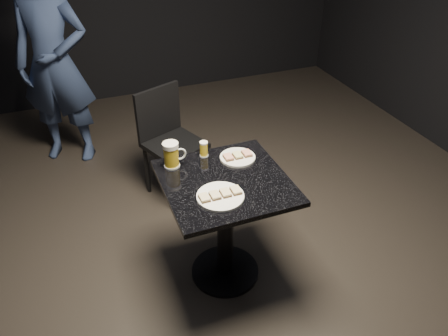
{
  "coord_description": "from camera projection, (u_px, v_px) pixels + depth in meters",
  "views": [
    {
      "loc": [
        -0.73,
        -1.86,
        2.19
      ],
      "look_at": [
        0.0,
        0.02,
        0.82
      ],
      "focal_mm": 35.0,
      "sensor_mm": 36.0,
      "label": 1
    }
  ],
  "objects": [
    {
      "name": "beer_tumbler",
      "position": [
        204.0,
        149.0,
        2.65
      ],
      "size": [
        0.05,
        0.05,
        0.1
      ],
      "color": "silver",
      "rests_on": "table"
    },
    {
      "name": "floor",
      "position": [
        225.0,
        272.0,
        2.89
      ],
      "size": [
        6.0,
        6.0,
        0.0
      ],
      "primitive_type": "plane",
      "color": "black",
      "rests_on": "ground"
    },
    {
      "name": "patron",
      "position": [
        54.0,
        64.0,
        3.6
      ],
      "size": [
        0.76,
        0.64,
        1.76
      ],
      "primitive_type": "imported",
      "rotation": [
        0.0,
        0.0,
        -0.42
      ],
      "color": "navy",
      "rests_on": "floor"
    },
    {
      "name": "plate_large",
      "position": [
        220.0,
        196.0,
        2.33
      ],
      "size": [
        0.26,
        0.26,
        0.01
      ],
      "primitive_type": "cylinder",
      "color": "white",
      "rests_on": "table"
    },
    {
      "name": "canapes_on_plate_large",
      "position": [
        220.0,
        194.0,
        2.32
      ],
      "size": [
        0.23,
        0.07,
        0.02
      ],
      "color": "#4C3521",
      "rests_on": "plate_large"
    },
    {
      "name": "beer_mug",
      "position": [
        172.0,
        155.0,
        2.54
      ],
      "size": [
        0.14,
        0.1,
        0.16
      ],
      "color": "silver",
      "rests_on": "table"
    },
    {
      "name": "chair",
      "position": [
        169.0,
        136.0,
        3.37
      ],
      "size": [
        0.52,
        0.52,
        0.87
      ],
      "color": "black",
      "rests_on": "floor"
    },
    {
      "name": "canapes_on_plate_small",
      "position": [
        238.0,
        155.0,
        2.64
      ],
      "size": [
        0.17,
        0.07,
        0.02
      ],
      "color": "#4C3521",
      "rests_on": "plate_small"
    },
    {
      "name": "plate_small",
      "position": [
        238.0,
        157.0,
        2.65
      ],
      "size": [
        0.22,
        0.22,
        0.01
      ],
      "primitive_type": "cylinder",
      "color": "white",
      "rests_on": "table"
    },
    {
      "name": "table",
      "position": [
        225.0,
        213.0,
        2.6
      ],
      "size": [
        0.7,
        0.7,
        0.75
      ],
      "color": "black",
      "rests_on": "floor"
    }
  ]
}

